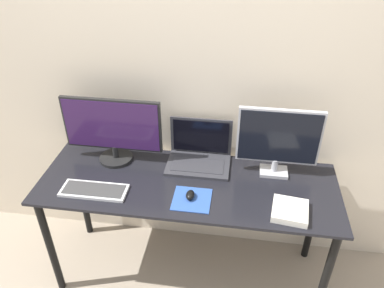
% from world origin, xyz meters
% --- Properties ---
extents(wall_back, '(7.00, 0.05, 2.50)m').
position_xyz_m(wall_back, '(0.00, 0.67, 1.25)').
color(wall_back, beige).
rests_on(wall_back, ground_plane).
extents(desk, '(1.71, 0.60, 0.78)m').
position_xyz_m(desk, '(0.00, 0.30, 0.67)').
color(desk, black).
rests_on(desk, ground_plane).
extents(monitor_left, '(0.59, 0.20, 0.41)m').
position_xyz_m(monitor_left, '(-0.48, 0.46, 0.99)').
color(monitor_left, black).
rests_on(monitor_left, desk).
extents(monitor_right, '(0.46, 0.11, 0.42)m').
position_xyz_m(monitor_right, '(0.49, 0.46, 1.01)').
color(monitor_right, '#B2B2B7').
rests_on(monitor_right, desk).
extents(laptop, '(0.38, 0.26, 0.26)m').
position_xyz_m(laptop, '(0.04, 0.51, 0.84)').
color(laptop, '#333338').
rests_on(laptop, desk).
extents(keyboard, '(0.37, 0.14, 0.02)m').
position_xyz_m(keyboard, '(-0.50, 0.15, 0.78)').
color(keyboard, silver).
rests_on(keyboard, desk).
extents(mousepad, '(0.21, 0.20, 0.00)m').
position_xyz_m(mousepad, '(0.04, 0.16, 0.78)').
color(mousepad, '#2D519E').
rests_on(mousepad, desk).
extents(mouse, '(0.05, 0.07, 0.04)m').
position_xyz_m(mouse, '(0.03, 0.17, 0.80)').
color(mouse, black).
rests_on(mouse, mousepad).
extents(book, '(0.20, 0.20, 0.04)m').
position_xyz_m(book, '(0.56, 0.13, 0.79)').
color(book, silver).
rests_on(book, desk).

